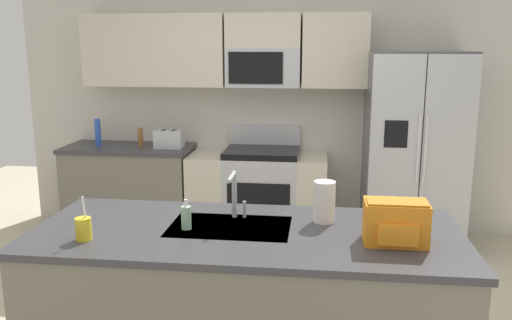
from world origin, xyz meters
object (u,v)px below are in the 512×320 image
Objects in this scene: toaster at (169,139)px; drink_cup_yellow at (83,229)px; range_oven at (258,194)px; bottle_blue at (98,132)px; paper_towel_roll at (324,202)px; pepper_mill at (141,137)px; sink_faucet at (235,191)px; backpack at (396,221)px; refrigerator at (414,151)px; soap_dispenser at (186,217)px.

drink_cup_yellow is at bearing -83.92° from toaster.
range_oven is 1.74m from bottle_blue.
toaster is 1.17× the size of paper_towel_roll.
drink_cup_yellow is at bearing -160.21° from paper_towel_roll.
pepper_mill is 0.78× the size of drink_cup_yellow.
sink_faucet is (0.12, -2.15, 0.62)m from range_oven.
toaster is at bearing 115.49° from sink_faucet.
sink_faucet is at bearing 161.63° from backpack.
bottle_blue reaches higher than drink_cup_yellow.
sink_faucet is 0.93m from backpack.
toaster is 0.75m from bottle_blue.
paper_towel_roll is at bearing 19.79° from drink_cup_yellow.
refrigerator is at bearing 50.28° from drink_cup_yellow.
bottle_blue is 2.76m from sink_faucet.
backpack is (1.89, -2.39, 0.03)m from toaster.
toaster is at bearing 96.08° from drink_cup_yellow.
pepper_mill is at bearing 131.93° from backpack.
refrigerator is at bearing -2.78° from range_oven.
sink_faucet is 0.33m from soap_dispenser.
pepper_mill is 2.66m from drink_cup_yellow.
refrigerator reaches higher than drink_cup_yellow.
pepper_mill is 0.44m from bottle_blue.
refrigerator reaches higher than paper_towel_roll.
sink_faucet is at bearing -179.23° from paper_towel_roll.
backpack is at bearing -101.49° from refrigerator.
range_oven is at bearing 76.67° from drink_cup_yellow.
range_oven is 7.23× the size of pepper_mill.
drink_cup_yellow is (0.58, -2.59, -0.03)m from pepper_mill.
toaster is 2.33m from sink_faucet.
bottle_blue is at bearing 137.39° from backpack.
paper_towel_roll is at bearing -53.96° from toaster.
drink_cup_yellow is (1.02, -2.57, -0.08)m from bottle_blue.
refrigerator is at bearing 67.83° from paper_towel_roll.
drink_cup_yellow reaches higher than soap_dispenser.
toaster is 1.49× the size of pepper_mill.
refrigerator is 6.56× the size of sink_faucet.
bottle_blue is at bearing 177.82° from toaster.
soap_dispenser is at bearing 175.85° from backpack.
paper_towel_roll is at bearing 0.77° from sink_faucet.
bottle_blue is at bearing 111.60° from drink_cup_yellow.
range_oven reaches higher than toaster.
backpack reaches higher than toaster.
backpack is at bearing -18.37° from sink_faucet.
range_oven is at bearing 3.39° from toaster.
pepper_mill reaches higher than toaster.
soap_dispenser is at bearing -138.27° from sink_faucet.
drink_cup_yellow is (-0.62, -2.60, 0.52)m from range_oven.
toaster reaches higher than soap_dispenser.
drink_cup_yellow reaches higher than toaster.
sink_faucet is 1.17× the size of paper_towel_roll.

